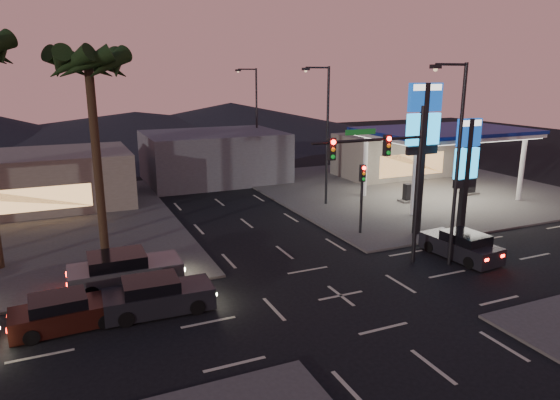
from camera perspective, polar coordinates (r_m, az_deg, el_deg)
name	(u,v)px	position (r m, az deg, el deg)	size (l,w,h in m)	color
ground	(341,296)	(22.51, 6.95, -10.80)	(140.00, 140.00, 0.00)	black
corner_lot_ne	(407,188)	(43.76, 14.33, 1.34)	(24.00, 24.00, 0.12)	#47443F
gas_station	(445,134)	(39.93, 18.31, 7.19)	(12.20, 8.20, 5.47)	silver
convenience_store	(392,155)	(48.50, 12.71, 5.00)	(10.00, 6.00, 4.00)	#726B5B
pylon_sign_tall	(423,129)	(30.02, 16.04, 7.77)	(2.20, 0.35, 9.00)	black
pylon_sign_short	(467,159)	(31.18, 20.55, 4.42)	(1.60, 0.35, 7.00)	black
traffic_signal_mast	(390,165)	(24.54, 12.52, 3.90)	(6.10, 0.39, 8.00)	black
pedestal_signal	(362,188)	(29.98, 9.36, 1.39)	(0.32, 0.39, 4.30)	black
streetlight_near	(455,154)	(25.64, 19.39, 4.97)	(2.14, 0.25, 10.00)	black
streetlight_mid	(325,128)	(36.13, 5.16, 8.19)	(2.14, 0.25, 10.00)	black
streetlight_far	(255,114)	(48.80, -2.92, 9.78)	(2.14, 0.25, 10.00)	black
palm_a	(89,75)	(26.97, -20.98, 13.20)	(4.41, 4.41, 10.86)	black
building_far_west	(13,182)	(40.27, -28.23, 1.81)	(16.00, 8.00, 4.00)	#726B5B
building_far_mid	(214,156)	(45.80, -7.58, 4.95)	(12.00, 9.00, 4.40)	#4C4C51
hill_right	(231,118)	(81.85, -5.61, 9.26)	(50.00, 50.00, 5.00)	black
hill_center	(136,125)	(78.51, -16.15, 8.20)	(60.00, 60.00, 4.00)	black
car_lane_a_front	(157,296)	(21.32, -13.85, -10.61)	(4.54, 2.04, 1.46)	black
car_lane_a_mid	(65,313)	(21.18, -23.34, -11.74)	(4.22, 1.95, 1.35)	black
car_lane_b_front	(124,272)	(23.95, -17.41, -7.81)	(5.10, 2.19, 1.65)	#58595B
suv_station	(461,246)	(28.12, 20.03, -4.94)	(2.16, 4.43, 1.43)	black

